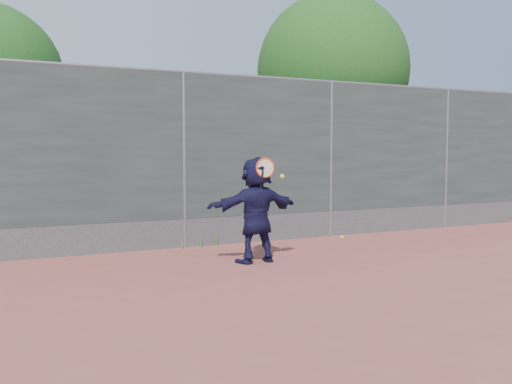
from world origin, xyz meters
name	(u,v)px	position (x,y,z in m)	size (l,w,h in m)	color
ground	(283,292)	(0.00, 0.00, 0.00)	(80.00, 80.00, 0.00)	#9E4C42
player	(256,210)	(0.51, 1.76, 0.79)	(1.46, 0.47, 1.58)	#151437
ball_ground	(342,237)	(2.97, 3.06, 0.03)	(0.07, 0.07, 0.07)	yellow
fence	(184,156)	(0.00, 3.50, 1.58)	(20.00, 0.06, 3.03)	#38423D
swing_action	(267,170)	(0.59, 1.57, 1.38)	(0.48, 0.13, 0.51)	#DB4E14
tree_right	(338,75)	(4.68, 5.75, 3.49)	(3.78, 3.60, 5.39)	#382314
weed_clump	(203,239)	(0.29, 3.38, 0.13)	(0.68, 0.07, 0.30)	#387226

